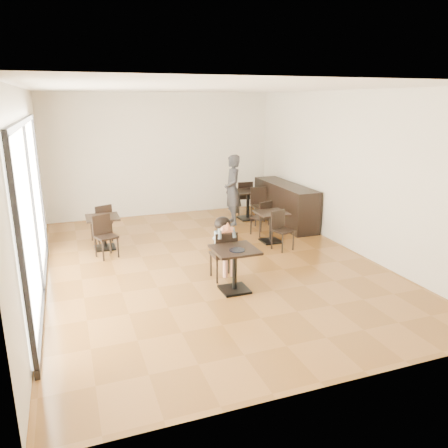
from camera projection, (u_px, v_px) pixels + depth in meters
name	position (u px, v px, depth m)	size (l,w,h in m)	color
floor	(210.00, 263.00, 8.35)	(6.00, 8.00, 0.01)	brown
ceiling	(208.00, 88.00, 7.48)	(6.00, 8.00, 0.01)	white
wall_back	(162.00, 155.00, 11.53)	(6.00, 0.01, 3.20)	silver
wall_front	(335.00, 248.00, 4.30)	(6.00, 0.01, 3.20)	silver
wall_left	(29.00, 192.00, 6.92)	(0.01, 8.00, 3.20)	silver
wall_right	(348.00, 171.00, 8.91)	(0.01, 8.00, 3.20)	silver
storefront_window	(31.00, 211.00, 6.54)	(0.04, 4.50, 2.60)	white
child_table	(235.00, 270.00, 7.04)	(0.69, 0.69, 0.73)	black
child_chair	(223.00, 255.00, 7.52)	(0.39, 0.39, 0.87)	black
child	(223.00, 248.00, 7.49)	(0.39, 0.55, 1.10)	slate
plate	(237.00, 250.00, 6.85)	(0.25, 0.25, 0.01)	black
pizza_slice	(227.00, 229.00, 7.20)	(0.26, 0.20, 0.06)	#F0D087
adult_patron	(232.00, 190.00, 10.75)	(0.63, 0.41, 1.73)	#333236
cafe_table_mid	(271.00, 227.00, 9.50)	(0.64, 0.64, 0.67)	black
cafe_table_left	(104.00, 233.00, 9.06)	(0.66, 0.66, 0.69)	black
cafe_table_back	(248.00, 205.00, 11.34)	(0.71, 0.71, 0.75)	black
chair_mid_a	(261.00, 218.00, 9.98)	(0.36, 0.36, 0.81)	black
chair_mid_b	(283.00, 231.00, 8.98)	(0.36, 0.36, 0.81)	black
chair_left_a	(101.00, 223.00, 9.54)	(0.38, 0.38, 0.83)	black
chair_left_b	(106.00, 237.00, 8.55)	(0.38, 0.38, 0.83)	black
chair_back_a	(243.00, 197.00, 11.85)	(0.41, 0.41, 0.91)	black
chair_back_b	(260.00, 206.00, 10.85)	(0.41, 0.41, 0.91)	black
service_counter	(285.00, 204.00, 10.90)	(0.60, 2.40, 1.00)	black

